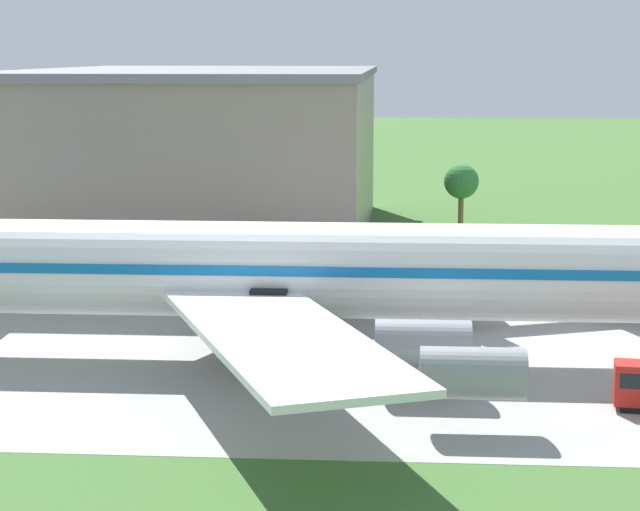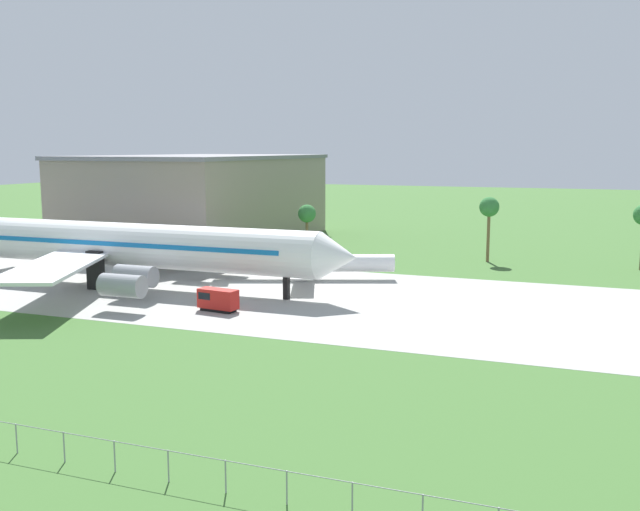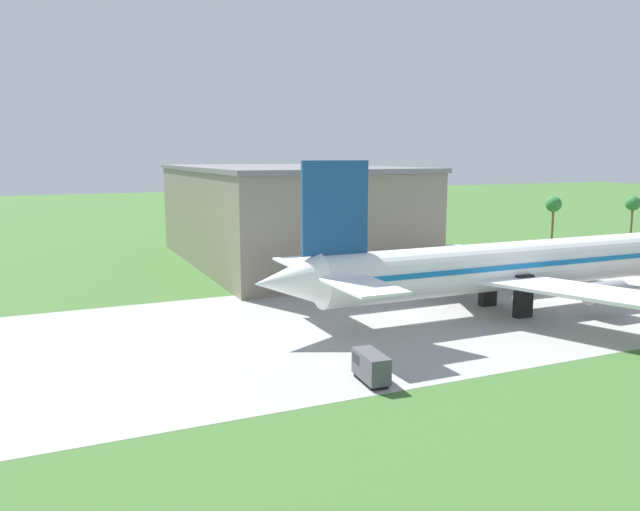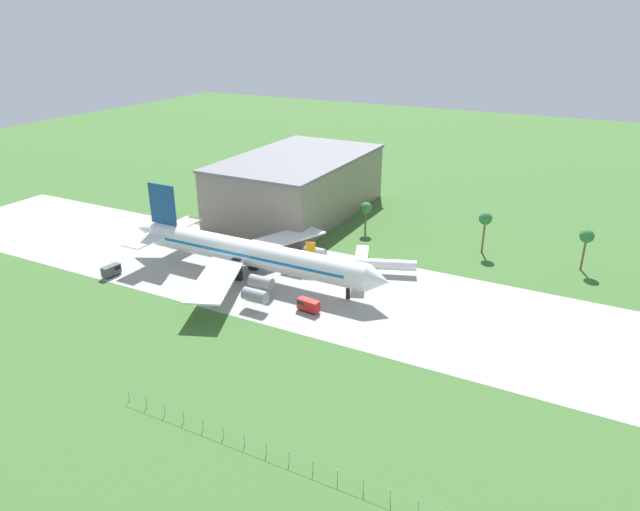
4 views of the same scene
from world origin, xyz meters
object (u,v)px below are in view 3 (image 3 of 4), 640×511
jet_airliner (516,265)px  regional_aircraft (563,263)px  baggage_tug (370,366)px  terminal_building (283,214)px

jet_airliner → regional_aircraft: jet_airliner is taller
baggage_tug → terminal_building: terminal_building is taller
terminal_building → baggage_tug: bearing=-103.9°
regional_aircraft → terminal_building: size_ratio=0.45×
jet_airliner → terminal_building: bearing=106.5°
baggage_tug → regional_aircraft: bearing=29.4°
jet_airliner → baggage_tug: 35.93m
jet_airliner → baggage_tug: jet_airliner is taller
baggage_tug → terminal_building: size_ratio=0.08×
jet_airliner → regional_aircraft: size_ratio=2.70×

